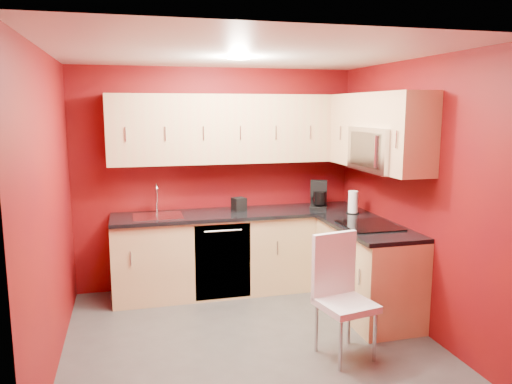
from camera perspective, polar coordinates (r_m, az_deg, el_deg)
name	(u,v)px	position (r m, az deg, el deg)	size (l,w,h in m)	color
floor	(248,337)	(4.71, -0.96, -16.22)	(3.20, 3.20, 0.00)	#474542
ceiling	(247,53)	(4.27, -1.05, 15.61)	(3.20, 3.20, 0.00)	white
wall_back	(217,178)	(5.77, -4.50, 1.56)	(3.20, 3.20, 0.00)	maroon
wall_front	(308,248)	(2.92, 5.96, -6.38)	(3.20, 3.20, 0.00)	maroon
wall_left	(50,211)	(4.25, -22.50, -2.03)	(3.00, 3.00, 0.00)	maroon
wall_right	(412,194)	(4.94, 17.36, -0.20)	(3.00, 3.00, 0.00)	maroon
base_cabinets_back	(240,253)	(5.69, -1.86, -6.93)	(2.80, 0.60, 0.87)	#E6C283
base_cabinets_right	(367,271)	(5.20, 12.59, -8.78)	(0.60, 1.30, 0.87)	#E6C283
countertop_back	(240,214)	(5.57, -1.85, -2.48)	(2.80, 0.63, 0.04)	black
countertop_right	(368,227)	(5.05, 12.71, -3.95)	(0.63, 1.27, 0.04)	black
upper_cabinets_back	(237,129)	(5.59, -2.22, 7.24)	(2.80, 0.35, 0.75)	tan
upper_cabinets_right	(375,125)	(5.17, 13.46, 7.50)	(0.35, 1.55, 0.75)	tan
microwave	(383,149)	(4.96, 14.34, 4.75)	(0.42, 0.76, 0.42)	silver
cooktop	(370,226)	(5.02, 12.85, -3.76)	(0.50, 0.55, 0.01)	black
sink	(158,213)	(5.45, -11.17, -2.33)	(0.52, 0.42, 0.35)	silver
dishwasher_front	(223,262)	(5.37, -3.80, -7.96)	(0.60, 0.02, 0.82)	black
downlight	(239,58)	(4.56, -1.96, 15.03)	(0.20, 0.20, 0.01)	white
coffee_maker	(319,195)	(5.77, 7.16, -0.32)	(0.19, 0.25, 0.32)	black
napkin_holder	(239,204)	(5.62, -1.96, -1.40)	(0.14, 0.14, 0.15)	black
paper_towel	(353,202)	(5.56, 11.03, -1.14)	(0.14, 0.14, 0.25)	white
dining_chair	(346,298)	(4.25, 10.26, -11.85)	(0.41, 0.43, 1.02)	silver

